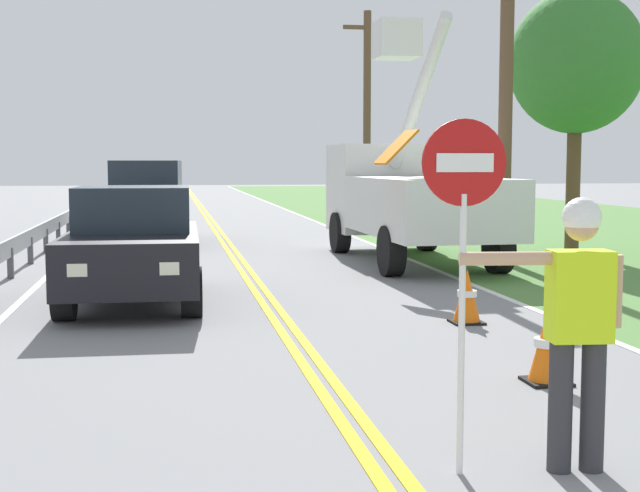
{
  "coord_description": "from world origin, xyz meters",
  "views": [
    {
      "loc": [
        -1.4,
        -1.43,
        2.05
      ],
      "look_at": [
        0.11,
        7.42,
        1.2
      ],
      "focal_mm": 49.53,
      "sensor_mm": 36.0,
      "label": 1
    }
  ],
  "objects_px": {
    "flagger_worker": "(577,316)",
    "traffic_cone_lead": "(547,348)",
    "utility_pole_mid": "(367,111)",
    "roadside_tree_verge": "(576,63)",
    "stop_sign_paddle": "(463,216)",
    "utility_pole_near": "(506,59)",
    "oncoming_suv_second": "(148,202)",
    "traffic_cone_mid": "(467,297)",
    "oncoming_sedan_nearest": "(133,247)",
    "utility_bucket_truck": "(406,194)"
  },
  "relations": [
    {
      "from": "flagger_worker",
      "to": "traffic_cone_lead",
      "type": "xyz_separation_m",
      "value": [
        0.81,
        2.25,
        -0.71
      ]
    },
    {
      "from": "utility_pole_mid",
      "to": "roadside_tree_verge",
      "type": "bearing_deg",
      "value": -82.1
    },
    {
      "from": "stop_sign_paddle",
      "to": "utility_pole_mid",
      "type": "xyz_separation_m",
      "value": [
        5.35,
        26.55,
        2.25
      ]
    },
    {
      "from": "utility_pole_near",
      "to": "roadside_tree_verge",
      "type": "xyz_separation_m",
      "value": [
        2.33,
        1.73,
        0.15
      ]
    },
    {
      "from": "oncoming_suv_second",
      "to": "traffic_cone_mid",
      "type": "relative_size",
      "value": 6.69
    },
    {
      "from": "flagger_worker",
      "to": "oncoming_suv_second",
      "type": "height_order",
      "value": "oncoming_suv_second"
    },
    {
      "from": "roadside_tree_verge",
      "to": "utility_pole_mid",
      "type": "bearing_deg",
      "value": 97.9
    },
    {
      "from": "stop_sign_paddle",
      "to": "traffic_cone_lead",
      "type": "bearing_deg",
      "value": 53.95
    },
    {
      "from": "oncoming_sedan_nearest",
      "to": "traffic_cone_mid",
      "type": "distance_m",
      "value": 4.9
    },
    {
      "from": "utility_pole_near",
      "to": "traffic_cone_lead",
      "type": "relative_size",
      "value": 11.26
    },
    {
      "from": "flagger_worker",
      "to": "utility_pole_mid",
      "type": "distance_m",
      "value": 27.18
    },
    {
      "from": "utility_pole_near",
      "to": "traffic_cone_lead",
      "type": "distance_m",
      "value": 10.72
    },
    {
      "from": "utility_pole_mid",
      "to": "flagger_worker",
      "type": "bearing_deg",
      "value": -99.77
    },
    {
      "from": "flagger_worker",
      "to": "stop_sign_paddle",
      "type": "xyz_separation_m",
      "value": [
        -0.76,
        0.08,
        0.66
      ]
    },
    {
      "from": "oncoming_suv_second",
      "to": "utility_pole_near",
      "type": "relative_size",
      "value": 0.59
    },
    {
      "from": "utility_bucket_truck",
      "to": "utility_pole_mid",
      "type": "height_order",
      "value": "utility_pole_mid"
    },
    {
      "from": "utility_bucket_truck",
      "to": "oncoming_sedan_nearest",
      "type": "xyz_separation_m",
      "value": [
        -5.43,
        -4.96,
        -0.57
      ]
    },
    {
      "from": "utility_pole_near",
      "to": "traffic_cone_mid",
      "type": "distance_m",
      "value": 8.02
    },
    {
      "from": "utility_pole_mid",
      "to": "utility_bucket_truck",
      "type": "bearing_deg",
      "value": -99.4
    },
    {
      "from": "stop_sign_paddle",
      "to": "utility_pole_near",
      "type": "bearing_deg",
      "value": 67.39
    },
    {
      "from": "utility_bucket_truck",
      "to": "utility_pole_near",
      "type": "relative_size",
      "value": 0.87
    },
    {
      "from": "stop_sign_paddle",
      "to": "roadside_tree_verge",
      "type": "xyz_separation_m",
      "value": [
        7.18,
        13.38,
        2.56
      ]
    },
    {
      "from": "utility_pole_near",
      "to": "traffic_cone_mid",
      "type": "height_order",
      "value": "utility_pole_near"
    },
    {
      "from": "flagger_worker",
      "to": "utility_pole_near",
      "type": "xyz_separation_m",
      "value": [
        4.09,
        11.73,
        3.08
      ]
    },
    {
      "from": "utility_bucket_truck",
      "to": "roadside_tree_verge",
      "type": "relative_size",
      "value": 1.16
    },
    {
      "from": "oncoming_suv_second",
      "to": "utility_pole_mid",
      "type": "bearing_deg",
      "value": 50.41
    },
    {
      "from": "stop_sign_paddle",
      "to": "roadside_tree_verge",
      "type": "height_order",
      "value": "roadside_tree_verge"
    },
    {
      "from": "traffic_cone_lead",
      "to": "utility_bucket_truck",
      "type": "bearing_deg",
      "value": 82.02
    },
    {
      "from": "utility_pole_near",
      "to": "oncoming_sedan_nearest",
      "type": "bearing_deg",
      "value": -150.88
    },
    {
      "from": "traffic_cone_lead",
      "to": "roadside_tree_verge",
      "type": "bearing_deg",
      "value": 63.44
    },
    {
      "from": "stop_sign_paddle",
      "to": "traffic_cone_mid",
      "type": "relative_size",
      "value": 3.33
    },
    {
      "from": "oncoming_suv_second",
      "to": "roadside_tree_verge",
      "type": "bearing_deg",
      "value": -21.61
    },
    {
      "from": "flagger_worker",
      "to": "traffic_cone_lead",
      "type": "relative_size",
      "value": 2.61
    },
    {
      "from": "traffic_cone_mid",
      "to": "oncoming_sedan_nearest",
      "type": "bearing_deg",
      "value": 150.95
    },
    {
      "from": "oncoming_sedan_nearest",
      "to": "traffic_cone_lead",
      "type": "height_order",
      "value": "oncoming_sedan_nearest"
    },
    {
      "from": "utility_bucket_truck",
      "to": "traffic_cone_mid",
      "type": "bearing_deg",
      "value": -99.09
    },
    {
      "from": "traffic_cone_lead",
      "to": "roadside_tree_verge",
      "type": "distance_m",
      "value": 13.13
    },
    {
      "from": "traffic_cone_mid",
      "to": "stop_sign_paddle",
      "type": "bearing_deg",
      "value": -109.57
    },
    {
      "from": "stop_sign_paddle",
      "to": "oncoming_sedan_nearest",
      "type": "bearing_deg",
      "value": 107.46
    },
    {
      "from": "flagger_worker",
      "to": "oncoming_sedan_nearest",
      "type": "xyz_separation_m",
      "value": [
        -3.16,
        7.69,
        -0.21
      ]
    },
    {
      "from": "utility_bucket_truck",
      "to": "utility_pole_near",
      "type": "distance_m",
      "value": 3.4
    },
    {
      "from": "flagger_worker",
      "to": "oncoming_suv_second",
      "type": "relative_size",
      "value": 0.39
    },
    {
      "from": "utility_bucket_truck",
      "to": "oncoming_suv_second",
      "type": "relative_size",
      "value": 1.47
    },
    {
      "from": "utility_pole_near",
      "to": "utility_pole_mid",
      "type": "bearing_deg",
      "value": 88.08
    },
    {
      "from": "stop_sign_paddle",
      "to": "oncoming_suv_second",
      "type": "relative_size",
      "value": 0.5
    },
    {
      "from": "flagger_worker",
      "to": "utility_bucket_truck",
      "type": "relative_size",
      "value": 0.27
    },
    {
      "from": "stop_sign_paddle",
      "to": "utility_pole_mid",
      "type": "height_order",
      "value": "utility_pole_mid"
    },
    {
      "from": "utility_bucket_truck",
      "to": "roadside_tree_verge",
      "type": "bearing_deg",
      "value": 10.98
    },
    {
      "from": "utility_bucket_truck",
      "to": "roadside_tree_verge",
      "type": "distance_m",
      "value": 5.1
    },
    {
      "from": "stop_sign_paddle",
      "to": "traffic_cone_lead",
      "type": "distance_m",
      "value": 3.01
    }
  ]
}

